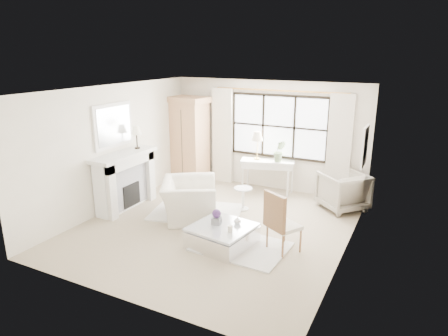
{
  "coord_description": "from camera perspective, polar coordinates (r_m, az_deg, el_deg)",
  "views": [
    {
      "loc": [
        3.47,
        -6.45,
        3.37
      ],
      "look_at": [
        0.09,
        0.2,
        1.18
      ],
      "focal_mm": 32.0,
      "sensor_mm": 36.0,
      "label": 1
    }
  ],
  "objects": [
    {
      "name": "french_chair",
      "position": [
        7.09,
        8.38,
        -9.36
      ],
      "size": [
        0.66,
        0.66,
        1.08
      ],
      "rotation": [
        0.0,
        0.0,
        2.61
      ],
      "color": "olive",
      "rests_on": "floor"
    },
    {
      "name": "armoire",
      "position": [
        10.65,
        -5.17,
        4.22
      ],
      "size": [
        1.21,
        0.85,
        2.24
      ],
      "rotation": [
        0.0,
        0.0,
        -0.15
      ],
      "color": "tan",
      "rests_on": "floor"
    },
    {
      "name": "fireplace",
      "position": [
        9.06,
        -14.06,
        -1.62
      ],
      "size": [
        0.58,
        1.66,
        1.26
      ],
      "color": "white",
      "rests_on": "ground"
    },
    {
      "name": "mirror_frame",
      "position": [
        8.9,
        -15.55,
        5.89
      ],
      "size": [
        0.05,
        1.15,
        0.95
      ],
      "primitive_type": "cube",
      "color": "white",
      "rests_on": "wall_left"
    },
    {
      "name": "console_lamp",
      "position": [
        9.77,
        4.79,
        4.43
      ],
      "size": [
        0.28,
        0.28,
        0.69
      ],
      "color": "gold",
      "rests_on": "console_table"
    },
    {
      "name": "curtain_left",
      "position": [
        10.45,
        -0.22,
        4.59
      ],
      "size": [
        0.55,
        0.1,
        2.47
      ],
      "primitive_type": "cube",
      "color": "white",
      "rests_on": "ground"
    },
    {
      "name": "rug_right",
      "position": [
        7.26,
        2.48,
        -11.15
      ],
      "size": [
        1.63,
        1.26,
        0.03
      ],
      "primitive_type": "cube",
      "rotation": [
        0.0,
        0.0,
        -0.05
      ],
      "color": "white",
      "rests_on": "floor"
    },
    {
      "name": "side_table",
      "position": [
        8.77,
        2.74,
        -3.92
      ],
      "size": [
        0.4,
        0.4,
        0.51
      ],
      "color": "silver",
      "rests_on": "floor"
    },
    {
      "name": "pillar_candle",
      "position": [
        6.92,
        0.89,
        -8.68
      ],
      "size": [
        0.09,
        0.09,
        0.12
      ],
      "primitive_type": "cylinder",
      "color": "silver",
      "rests_on": "coffee_table"
    },
    {
      "name": "console_table",
      "position": [
        9.93,
        6.18,
        -1.12
      ],
      "size": [
        1.37,
        0.79,
        0.8
      ],
      "rotation": [
        0.0,
        0.0,
        0.28
      ],
      "color": "silver",
      "rests_on": "floor"
    },
    {
      "name": "window_pane",
      "position": [
        9.87,
        7.8,
        5.9
      ],
      "size": [
        2.4,
        0.02,
        1.5
      ],
      "primitive_type": "cube",
      "color": "white",
      "rests_on": "wall_back"
    },
    {
      "name": "coffee_vase",
      "position": [
        7.22,
        1.93,
        -7.49
      ],
      "size": [
        0.16,
        0.16,
        0.14
      ],
      "primitive_type": "imported",
      "rotation": [
        0.0,
        0.0,
        0.22
      ],
      "color": "silver",
      "rests_on": "coffee_table"
    },
    {
      "name": "curtain_right",
      "position": [
        9.5,
        16.12,
        2.73
      ],
      "size": [
        0.55,
        0.1,
        2.47
      ],
      "primitive_type": "cube",
      "color": "beige",
      "rests_on": "ground"
    },
    {
      "name": "coffee_table",
      "position": [
        7.25,
        -0.26,
        -9.7
      ],
      "size": [
        1.14,
        1.14,
        0.38
      ],
      "rotation": [
        0.0,
        0.0,
        -0.15
      ],
      "color": "silver",
      "rests_on": "floor"
    },
    {
      "name": "wall_back",
      "position": [
        10.04,
        6.16,
        4.68
      ],
      "size": [
        5.0,
        0.0,
        5.0
      ],
      "primitive_type": "plane",
      "rotation": [
        1.57,
        0.0,
        0.0
      ],
      "color": "white",
      "rests_on": "ground"
    },
    {
      "name": "window_frame",
      "position": [
        9.86,
        7.78,
        5.89
      ],
      "size": [
        2.5,
        0.04,
        1.5
      ],
      "primitive_type": null,
      "color": "black",
      "rests_on": "wall_back"
    },
    {
      "name": "wall_left",
      "position": [
        9.02,
        -15.45,
        2.84
      ],
      "size": [
        0.0,
        5.5,
        5.5
      ],
      "primitive_type": "plane",
      "rotation": [
        1.57,
        0.0,
        1.57
      ],
      "color": "white",
      "rests_on": "ground"
    },
    {
      "name": "planter_box",
      "position": [
        7.23,
        -1.07,
        -7.55
      ],
      "size": [
        0.19,
        0.19,
        0.12
      ],
      "primitive_type": "cube",
      "rotation": [
        0.0,
        0.0,
        0.18
      ],
      "color": "slate",
      "rests_on": "coffee_table"
    },
    {
      "name": "art_canvas",
      "position": [
        8.41,
        19.34,
        2.95
      ],
      "size": [
        0.01,
        0.52,
        0.72
      ],
      "primitive_type": "cube",
      "color": "beige",
      "rests_on": "wall_right"
    },
    {
      "name": "rug_left",
      "position": [
        8.72,
        -3.95,
        -6.27
      ],
      "size": [
        2.14,
        1.74,
        0.03
      ],
      "primitive_type": "cube",
      "rotation": [
        0.0,
        0.0,
        0.24
      ],
      "color": "white",
      "rests_on": "floor"
    },
    {
      "name": "floor",
      "position": [
        8.06,
        -1.23,
        -8.33
      ],
      "size": [
        5.5,
        5.5,
        0.0
      ],
      "primitive_type": "plane",
      "color": "tan",
      "rests_on": "ground"
    },
    {
      "name": "orchid_plant",
      "position": [
        9.66,
        7.92,
        2.4
      ],
      "size": [
        0.35,
        0.31,
        0.53
      ],
      "primitive_type": "imported",
      "rotation": [
        0.0,
        0.0,
        0.33
      ],
      "color": "#5F764F",
      "rests_on": "console_table"
    },
    {
      "name": "curtain_rod",
      "position": [
        9.7,
        7.88,
        10.91
      ],
      "size": [
        3.3,
        0.04,
        0.04
      ],
      "primitive_type": "cylinder",
      "rotation": [
        0.0,
        1.57,
        0.0
      ],
      "color": "#BF8742",
      "rests_on": "wall_back"
    },
    {
      "name": "wall_front",
      "position": [
        5.46,
        -15.13,
        -5.94
      ],
      "size": [
        5.0,
        0.0,
        5.0
      ],
      "primitive_type": "plane",
      "rotation": [
        -1.57,
        0.0,
        0.0
      ],
      "color": "beige",
      "rests_on": "ground"
    },
    {
      "name": "wingback_chair",
      "position": [
        9.16,
        16.61,
        -3.15
      ],
      "size": [
        1.27,
        1.27,
        0.83
      ],
      "primitive_type": "imported",
      "rotation": [
        0.0,
        0.0,
        -2.32
      ],
      "color": "#9D9585",
      "rests_on": "floor"
    },
    {
      "name": "art_frame",
      "position": [
        8.41,
        19.47,
        2.93
      ],
      "size": [
        0.04,
        0.62,
        0.82
      ],
      "primitive_type": "cube",
      "color": "white",
      "rests_on": "wall_right"
    },
    {
      "name": "wall_right",
      "position": [
        6.83,
        17.53,
        -1.62
      ],
      "size": [
        0.0,
        5.5,
        5.5
      ],
      "primitive_type": "plane",
      "rotation": [
        1.57,
        0.0,
        -1.57
      ],
      "color": "beige",
      "rests_on": "ground"
    },
    {
      "name": "ceiling",
      "position": [
        7.36,
        -1.37,
        11.15
      ],
      "size": [
        5.5,
        5.5,
        0.0
      ],
      "primitive_type": "plane",
      "rotation": [
        3.14,
        0.0,
        0.0
      ],
      "color": "white",
      "rests_on": "ground"
    },
    {
      "name": "mirror_glass",
      "position": [
        8.88,
        -15.4,
        5.87
      ],
      "size": [
        0.02,
        1.0,
        0.8
      ],
      "primitive_type": "cube",
      "color": "silver",
      "rests_on": "wall_left"
    },
    {
      "name": "planter_flowers",
      "position": [
        7.17,
        -1.07,
        -6.53
      ],
      "size": [
        0.16,
        0.16,
        0.16
      ],
      "primitive_type": "sphere",
      "color": "#4E2A6A",
      "rests_on": "planter_box"
    },
    {
      "name": "mantel_lamp",
      "position": [
        9.11,
        -12.42,
        5.14
      ],
      "size": [
        0.22,
        0.22,
        0.51
      ],
      "color": "black",
      "rests_on": "fireplace"
    },
    {
      "name": "club_armchair",
      "position": [
        8.34,
        -5.0,
        -4.53
      ],
      "size": [
        1.55,
        1.61,
        0.81
      ],
      "primitive_type": "imported",
      "rotation": [
        0.0,
        0.0,
        2.08
      ],
      "color": "white",
      "rests_on": "floor"
    }
  ]
}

